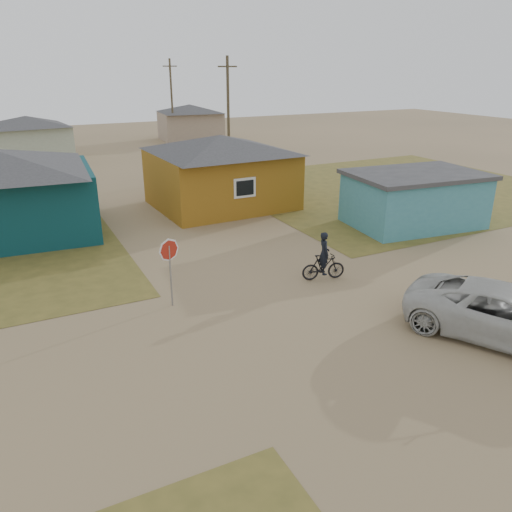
{
  "coord_description": "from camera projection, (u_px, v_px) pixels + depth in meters",
  "views": [
    {
      "loc": [
        -7.99,
        -11.17,
        7.38
      ],
      "look_at": [
        -0.87,
        3.0,
        1.3
      ],
      "focal_mm": 35.0,
      "sensor_mm": 36.0,
      "label": 1
    }
  ],
  "objects": [
    {
      "name": "house_pale_west",
      "position": [
        29.0,
        138.0,
        40.5
      ],
      "size": [
        7.04,
        6.15,
        3.6
      ],
      "color": "#ABB79D",
      "rests_on": "ground"
    },
    {
      "name": "grass_ne",
      "position": [
        393.0,
        188.0,
        32.02
      ],
      "size": [
        20.0,
        18.0,
        0.0
      ],
      "primitive_type": "cube",
      "color": "olive",
      "rests_on": "ground"
    },
    {
      "name": "house_yellow",
      "position": [
        221.0,
        170.0,
        27.32
      ],
      "size": [
        7.72,
        6.76,
        3.9
      ],
      "color": "#905F16",
      "rests_on": "ground"
    },
    {
      "name": "utility_pole_far",
      "position": [
        172.0,
        101.0,
        48.68
      ],
      "size": [
        1.4,
        0.2,
        8.0
      ],
      "color": "brown",
      "rests_on": "ground"
    },
    {
      "name": "utility_pole_near",
      "position": [
        228.0,
        115.0,
        34.91
      ],
      "size": [
        1.4,
        0.2,
        8.0
      ],
      "color": "brown",
      "rests_on": "ground"
    },
    {
      "name": "house_beige_east",
      "position": [
        190.0,
        122.0,
        52.21
      ],
      "size": [
        6.95,
        6.05,
        3.6
      ],
      "color": "gray",
      "rests_on": "ground"
    },
    {
      "name": "stop_sign",
      "position": [
        169.0,
        257.0,
        15.77
      ],
      "size": [
        0.76,
        0.08,
        2.32
      ],
      "color": "gray",
      "rests_on": "ground"
    },
    {
      "name": "shed_turquoise",
      "position": [
        414.0,
        199.0,
        24.25
      ],
      "size": [
        6.71,
        4.93,
        2.6
      ],
      "color": "teal",
      "rests_on": "ground"
    },
    {
      "name": "vehicle",
      "position": [
        507.0,
        314.0,
        14.16
      ],
      "size": [
        4.89,
        6.07,
        1.53
      ],
      "primitive_type": "imported",
      "rotation": [
        0.0,
        0.0,
        0.5
      ],
      "color": "#B9BAB5",
      "rests_on": "ground"
    },
    {
      "name": "ground",
      "position": [
        325.0,
        322.0,
        15.31
      ],
      "size": [
        120.0,
        120.0,
        0.0
      ],
      "primitive_type": "plane",
      "color": "#927954"
    },
    {
      "name": "cyclist",
      "position": [
        324.0,
        262.0,
        18.15
      ],
      "size": [
        1.67,
        0.86,
        1.82
      ],
      "color": "black",
      "rests_on": "ground"
    }
  ]
}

